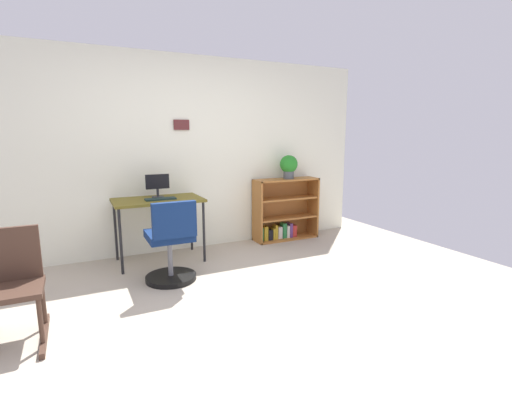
# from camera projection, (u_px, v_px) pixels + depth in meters

# --- Properties ---
(ground_plane) EXTENTS (6.24, 6.24, 0.00)m
(ground_plane) POSITION_uv_depth(u_px,v_px,m) (254.00, 316.00, 3.11)
(ground_plane) COLOR #AB9F8C
(wall_back) EXTENTS (5.20, 0.12, 2.47)m
(wall_back) POSITION_uv_depth(u_px,v_px,m) (181.00, 155.00, 4.78)
(wall_back) COLOR silver
(wall_back) RESTS_ON ground_plane
(desk) EXTENTS (1.01, 0.60, 0.75)m
(desk) POSITION_uv_depth(u_px,v_px,m) (158.00, 204.00, 4.34)
(desk) COLOR brown
(desk) RESTS_ON ground_plane
(monitor) EXTENTS (0.28, 0.14, 0.28)m
(monitor) POSITION_uv_depth(u_px,v_px,m) (157.00, 185.00, 4.40)
(monitor) COLOR #262628
(monitor) RESTS_ON desk
(keyboard) EXTENTS (0.35, 0.13, 0.02)m
(keyboard) POSITION_uv_depth(u_px,v_px,m) (161.00, 199.00, 4.28)
(keyboard) COLOR #1A2C2A
(keyboard) RESTS_ON desk
(office_chair) EXTENTS (0.52, 0.55, 0.86)m
(office_chair) POSITION_uv_depth(u_px,v_px,m) (171.00, 247.00, 3.75)
(office_chair) COLOR black
(office_chair) RESTS_ON ground_plane
(rocking_chair) EXTENTS (0.42, 0.64, 0.82)m
(rocking_chair) POSITION_uv_depth(u_px,v_px,m) (11.00, 285.00, 2.68)
(rocking_chair) COLOR #422C21
(rocking_chair) RESTS_ON ground_plane
(bookshelf_low) EXTENTS (0.94, 0.30, 0.88)m
(bookshelf_low) POSITION_uv_depth(u_px,v_px,m) (283.00, 212.00, 5.37)
(bookshelf_low) COLOR #9F612B
(bookshelf_low) RESTS_ON ground_plane
(potted_plant_on_shelf) EXTENTS (0.25, 0.25, 0.33)m
(potted_plant_on_shelf) POSITION_uv_depth(u_px,v_px,m) (289.00, 166.00, 5.22)
(potted_plant_on_shelf) COLOR #474C51
(potted_plant_on_shelf) RESTS_ON bookshelf_low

